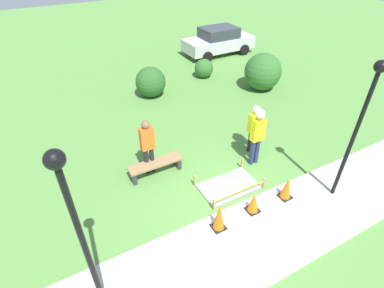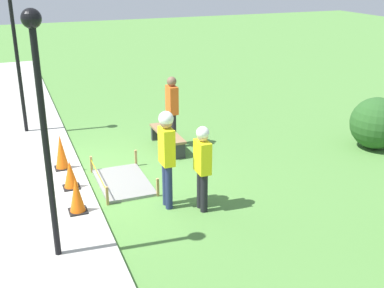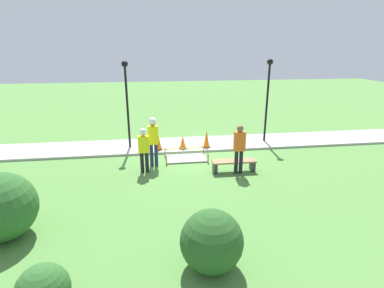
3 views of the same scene
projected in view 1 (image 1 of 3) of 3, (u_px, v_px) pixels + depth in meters
ground_plane at (227, 211)px, 8.05m from camera, size 60.00×60.00×0.00m
sidewalk at (252, 240)px, 7.24m from camera, size 28.00×2.20×0.10m
wet_concrete_patch at (229, 186)px, 8.76m from camera, size 1.74×1.10×0.39m
traffic_cone_near_patch at (219, 217)px, 7.25m from camera, size 0.34×0.34×0.80m
traffic_cone_far_patch at (254, 202)px, 7.76m from camera, size 0.34×0.34×0.60m
traffic_cone_sidewalk_edge at (287, 188)px, 8.13m from camera, size 0.34×0.34×0.69m
park_bench at (156, 166)px, 9.08m from camera, size 1.66×0.44×0.44m
worker_supervisor at (254, 125)px, 9.66m from camera, size 0.40×0.25×1.71m
worker_assistant at (258, 132)px, 8.99m from camera, size 0.40×0.28×1.96m
bystander_in_orange_shirt at (148, 144)px, 8.73m from camera, size 0.40×0.24×1.85m
lamppost_near at (362, 115)px, 6.98m from camera, size 0.28×0.28×3.85m
lamppost_far at (77, 223)px, 4.40m from camera, size 0.28×0.28×3.90m
parked_car_silver at (218, 41)px, 17.58m from camera, size 4.14×1.99×1.54m
shrub_rounded_near at (263, 72)px, 13.65m from camera, size 1.68×1.68×1.68m
shrub_rounded_mid at (151, 82)px, 13.16m from camera, size 1.33×1.33×1.33m
shrub_rounded_far at (204, 68)px, 14.97m from camera, size 0.93×0.93×0.93m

